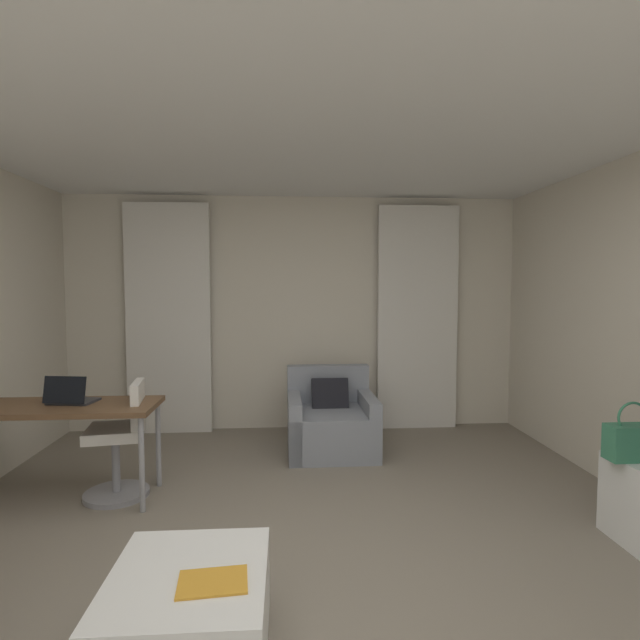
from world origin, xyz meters
TOP-DOWN VIEW (x-y plane):
  - ground_plane at (0.00, 0.00)m, footprint 12.00×12.00m
  - wall_window at (0.00, 3.03)m, footprint 5.12×0.06m
  - ceiling at (0.00, 0.00)m, footprint 5.12×6.12m
  - curtain_left_panel at (-1.38, 2.90)m, footprint 0.90×0.06m
  - curtain_right_panel at (1.38, 2.90)m, footprint 0.90×0.06m
  - armchair at (0.33, 2.17)m, footprint 0.84×0.85m
  - desk at (-1.78, 1.17)m, footprint 1.40×0.56m
  - desk_chair at (-1.36, 1.22)m, footprint 0.48×0.48m
  - laptop at (-1.71, 1.20)m, footprint 0.36×0.30m
  - coffee_table at (-0.52, -0.53)m, footprint 0.66×0.75m
  - magazine_open at (-0.41, -0.61)m, footprint 0.30×0.23m
  - handbag_primary at (2.03, 0.30)m, footprint 0.30×0.14m

SIDE VIEW (x-z plane):
  - ground_plane at x=0.00m, z-range 0.00..0.00m
  - coffee_table at x=-0.52m, z-range 0.00..0.40m
  - armchair at x=0.33m, z-range -0.13..0.67m
  - desk_chair at x=-1.36m, z-range -0.05..0.83m
  - magazine_open at x=-0.41m, z-range 0.40..0.41m
  - handbag_primary at x=2.03m, z-range 0.46..0.83m
  - desk at x=-1.78m, z-range 0.30..1.03m
  - laptop at x=-1.71m, z-range 0.67..0.88m
  - curtain_left_panel at x=-1.38m, z-range 0.00..2.50m
  - curtain_right_panel at x=1.38m, z-range 0.00..2.50m
  - wall_window at x=0.00m, z-range 0.00..2.60m
  - ceiling at x=0.00m, z-range 2.60..2.66m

